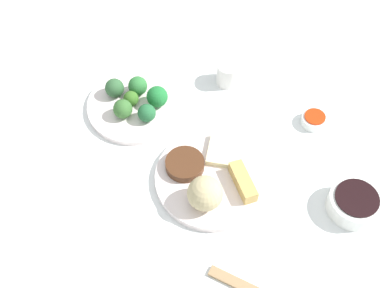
{
  "coord_description": "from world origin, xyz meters",
  "views": [
    {
      "loc": [
        -0.25,
        0.52,
        0.92
      ],
      "look_at": [
        0.1,
        0.02,
        0.06
      ],
      "focal_mm": 45.13,
      "sensor_mm": 36.0,
      "label": 1
    }
  ],
  "objects": [
    {
      "name": "tabletop",
      "position": [
        0.0,
        0.0,
        0.01
      ],
      "size": [
        2.2,
        2.2,
        0.02
      ],
      "primitive_type": "cube",
      "color": "white",
      "rests_on": "ground"
    },
    {
      "name": "main_plate",
      "position": [
        0.02,
        0.05,
        0.03
      ],
      "size": [
        0.25,
        0.25,
        0.02
      ],
      "primitive_type": "cylinder",
      "color": "white",
      "rests_on": "tabletop"
    },
    {
      "name": "rice_scoop",
      "position": [
        0.0,
        0.11,
        0.07
      ],
      "size": [
        0.07,
        0.07,
        0.07
      ],
      "primitive_type": "sphere",
      "color": "tan",
      "rests_on": "main_plate"
    },
    {
      "name": "spring_roll",
      "position": [
        -0.04,
        0.03,
        0.05
      ],
      "size": [
        0.09,
        0.08,
        0.03
      ],
      "primitive_type": "cube",
      "rotation": [
        0.0,
        0.0,
        2.51
      ],
      "color": "tan",
      "rests_on": "main_plate"
    },
    {
      "name": "crab_rangoon_wonton",
      "position": [
        0.04,
        -0.02,
        0.04
      ],
      "size": [
        0.09,
        0.1,
        0.01
      ],
      "primitive_type": "cube",
      "rotation": [
        0.0,
        0.0,
        0.41
      ],
      "color": "beige",
      "rests_on": "main_plate"
    },
    {
      "name": "stir_fry_heap",
      "position": [
        0.08,
        0.06,
        0.05
      ],
      "size": [
        0.08,
        0.08,
        0.02
      ],
      "primitive_type": "cylinder",
      "color": "#4C2A17",
      "rests_on": "main_plate"
    },
    {
      "name": "broccoli_plate",
      "position": [
        0.29,
        -0.02,
        0.03
      ],
      "size": [
        0.23,
        0.23,
        0.01
      ],
      "primitive_type": "cylinder",
      "color": "white",
      "rests_on": "tabletop"
    },
    {
      "name": "broccoli_floret_0",
      "position": [
        0.24,
        -0.05,
        0.06
      ],
      "size": [
        0.05,
        0.05,
        0.05
      ],
      "primitive_type": "sphere",
      "color": "#1E7332",
      "rests_on": "broccoli_plate"
    },
    {
      "name": "broccoli_floret_1",
      "position": [
        0.29,
        -0.02,
        0.05
      ],
      "size": [
        0.04,
        0.04,
        0.04
      ],
      "primitive_type": "sphere",
      "color": "#386B23",
      "rests_on": "broccoli_plate"
    },
    {
      "name": "broccoli_floret_2",
      "position": [
        0.29,
        0.02,
        0.06
      ],
      "size": [
        0.04,
        0.04,
        0.04
      ],
      "primitive_type": "sphere",
      "color": "#396B30",
      "rests_on": "broccoli_plate"
    },
    {
      "name": "broccoli_floret_3",
      "position": [
        0.34,
        -0.02,
        0.06
      ],
      "size": [
        0.05,
        0.05,
        0.05
      ],
      "primitive_type": "sphere",
      "color": "#315E35",
      "rests_on": "broccoli_plate"
    },
    {
      "name": "broccoli_floret_4",
      "position": [
        0.3,
        -0.05,
        0.06
      ],
      "size": [
        0.05,
        0.05,
        0.05
      ],
      "primitive_type": "sphere",
      "color": "#2F7436",
      "rests_on": "broccoli_plate"
    },
    {
      "name": "broccoli_floret_5",
      "position": [
        0.23,
        -0.0,
        0.06
      ],
      "size": [
        0.04,
        0.04,
        0.04
      ],
      "primitive_type": "sphere",
      "color": "#246336",
      "rests_on": "broccoli_plate"
    },
    {
      "name": "soy_sauce_bowl",
      "position": [
        -0.26,
        -0.06,
        0.04
      ],
      "size": [
        0.11,
        0.11,
        0.04
      ],
      "primitive_type": "cylinder",
      "color": "white",
      "rests_on": "tabletop"
    },
    {
      "name": "soy_sauce_bowl_liquid",
      "position": [
        -0.26,
        -0.06,
        0.06
      ],
      "size": [
        0.09,
        0.09,
        0.0
      ],
      "primitive_type": "cylinder",
      "color": "black",
      "rests_on": "soy_sauce_bowl"
    },
    {
      "name": "sauce_ramekin_sweet_and_sour",
      "position": [
        -0.09,
        -0.22,
        0.03
      ],
      "size": [
        0.06,
        0.06,
        0.02
      ],
      "primitive_type": "cylinder",
      "color": "white",
      "rests_on": "tabletop"
    },
    {
      "name": "sauce_ramekin_sweet_and_sour_liquid",
      "position": [
        -0.09,
        -0.22,
        0.04
      ],
      "size": [
        0.05,
        0.05,
        0.0
      ],
      "primitive_type": "cylinder",
      "color": "red",
      "rests_on": "sauce_ramekin_sweet_and_sour"
    },
    {
      "name": "teacup",
      "position": [
        0.15,
        -0.22,
        0.05
      ],
      "size": [
        0.06,
        0.06,
        0.06
      ],
      "primitive_type": "cylinder",
      "color": "white",
      "rests_on": "tabletop"
    }
  ]
}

